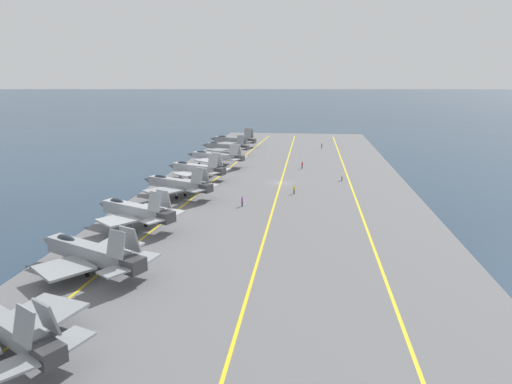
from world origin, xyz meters
name	(u,v)px	position (x,y,z in m)	size (l,w,h in m)	color
ground_plane	(281,185)	(0.00, 0.00, 0.00)	(2000.00, 2000.00, 0.00)	#23384C
carrier_deck	(281,184)	(0.00, 0.00, 0.20)	(187.26, 54.87, 0.40)	slate
deck_stripe_foul_line	(351,185)	(0.00, -15.09, 0.40)	(168.53, 0.36, 0.01)	yellow
deck_stripe_centerline	(281,183)	(0.00, 0.00, 0.40)	(168.53, 0.36, 0.01)	yellow
deck_stripe_edge_line	(213,181)	(0.00, 15.09, 0.40)	(168.53, 0.36, 0.01)	yellow
parked_jet_nearest	(2,324)	(-66.13, 18.92, 2.83)	(13.61, 16.86, 6.02)	gray
parked_jet_second	(90,252)	(-49.86, 19.28, 2.78)	(13.39, 17.06, 6.34)	gray
parked_jet_third	(134,211)	(-33.78, 20.04, 3.20)	(12.37, 15.44, 6.57)	#9EA3A8
parked_jet_fourth	(177,184)	(-14.69, 19.05, 3.01)	(14.27, 16.59, 6.23)	#93999E
parked_jet_fifth	(196,169)	(1.69, 19.33, 2.82)	(12.04, 15.64, 6.34)	#A8AAAF
parked_jet_sixth	(216,156)	(17.41, 18.00, 3.02)	(13.11, 16.98, 6.10)	#A8AAAF
parked_jet_seventh	(226,146)	(35.63, 18.76, 2.97)	(14.03, 15.68, 6.13)	gray
parked_jet_eighth	(233,140)	(52.90, 19.43, 2.69)	(12.24, 16.86, 6.38)	gray
crew_purple_vest	(242,201)	(-19.79, 5.62, 1.41)	(0.40, 0.29, 1.83)	#232328
crew_brown_vest	(322,146)	(52.01, -9.97, 1.35)	(0.29, 0.40, 1.73)	#4C473D
crew_white_vest	(342,176)	(3.89, -13.47, 1.40)	(0.31, 0.41, 1.83)	#4C473D
crew_yellow_vest	(294,189)	(-9.61, -3.26, 1.38)	(0.42, 0.46, 1.78)	#383328
crew_red_vest	(302,165)	(16.88, -4.31, 1.40)	(0.45, 0.37, 1.82)	#232328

